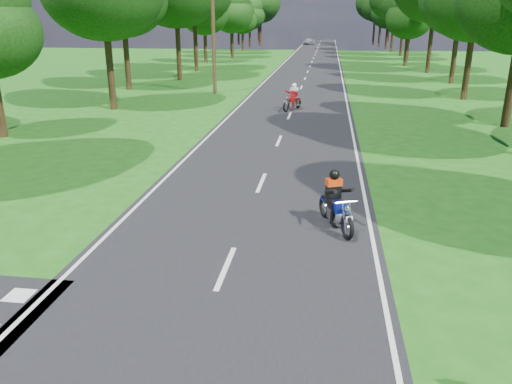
# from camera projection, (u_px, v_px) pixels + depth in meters

# --- Properties ---
(ground) EXTENTS (160.00, 160.00, 0.00)m
(ground) POSITION_uv_depth(u_px,v_px,m) (204.00, 321.00, 9.03)
(ground) COLOR #1B5012
(ground) RESTS_ON ground
(main_road) EXTENTS (7.00, 140.00, 0.02)m
(main_road) POSITION_uv_depth(u_px,v_px,m) (310.00, 66.00, 55.74)
(main_road) COLOR black
(main_road) RESTS_ON ground
(road_markings) EXTENTS (7.40, 140.00, 0.01)m
(road_markings) POSITION_uv_depth(u_px,v_px,m) (308.00, 68.00, 54.00)
(road_markings) COLOR silver
(road_markings) RESTS_ON main_road
(telegraph_pole) EXTENTS (1.20, 0.26, 8.00)m
(telegraph_pole) POSITION_uv_depth(u_px,v_px,m) (213.00, 34.00, 34.63)
(telegraph_pole) COLOR #382616
(telegraph_pole) RESTS_ON ground
(rider_near_blue) EXTENTS (1.24, 1.91, 1.51)m
(rider_near_blue) POSITION_uv_depth(u_px,v_px,m) (336.00, 200.00, 12.74)
(rider_near_blue) COLOR #0D1B94
(rider_near_blue) RESTS_ON main_road
(rider_far_red) EXTENTS (1.30, 1.95, 1.55)m
(rider_far_red) POSITION_uv_depth(u_px,v_px,m) (292.00, 97.00, 29.16)
(rider_far_red) COLOR #AD0E0D
(rider_far_red) RESTS_ON main_road
(distant_car) EXTENTS (2.57, 4.12, 1.31)m
(distant_car) POSITION_uv_depth(u_px,v_px,m) (309.00, 41.00, 99.84)
(distant_car) COLOR #B4B6BB
(distant_car) RESTS_ON main_road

